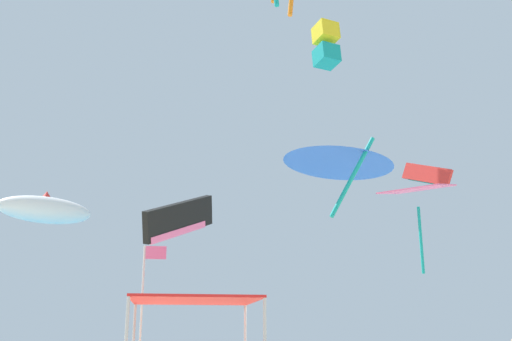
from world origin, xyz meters
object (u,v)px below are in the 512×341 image
object	(u,v)px
canopy_tent	(194,304)
kite_parafoil_red	(427,175)
kite_box_yellow	(326,45)
kite_delta_blue	(339,155)
kite_diamond_pink	(417,194)
kite_parafoil_black	(180,219)
kite_inflatable_white	(45,210)
banner_flag	(144,308)

from	to	relation	value
canopy_tent	kite_parafoil_red	bearing A→B (deg)	51.90
kite_parafoil_red	canopy_tent	bearing A→B (deg)	-69.41
kite_box_yellow	kite_delta_blue	distance (m)	23.57
kite_diamond_pink	kite_box_yellow	bearing A→B (deg)	136.65
kite_parafoil_black	kite_diamond_pink	world-z (taller)	kite_parafoil_black
kite_delta_blue	kite_inflatable_white	world-z (taller)	kite_inflatable_white
canopy_tent	kite_parafoil_black	xyz separation A→B (m)	(-0.15, 13.70, 4.72)
canopy_tent	kite_inflatable_white	world-z (taller)	kite_inflatable_white
kite_parafoil_red	kite_parafoil_black	bearing A→B (deg)	-100.04
kite_delta_blue	kite_inflatable_white	distance (m)	24.27
kite_parafoil_black	kite_delta_blue	distance (m)	10.77
kite_diamond_pink	kite_parafoil_red	xyz separation A→B (m)	(4.96, 9.23, 3.66)
kite_delta_blue	kite_parafoil_red	distance (m)	19.25
kite_box_yellow	kite_parafoil_red	distance (m)	11.84
kite_inflatable_white	kite_parafoil_red	world-z (taller)	kite_parafoil_red
kite_delta_blue	canopy_tent	bearing A→B (deg)	133.08
canopy_tent	banner_flag	distance (m)	2.26
kite_parafoil_black	kite_parafoil_red	bearing A→B (deg)	153.93
canopy_tent	kite_inflatable_white	bearing A→B (deg)	109.34
canopy_tent	kite_diamond_pink	world-z (taller)	kite_diamond_pink
kite_diamond_pink	canopy_tent	bearing A→B (deg)	-91.32
banner_flag	kite_inflatable_white	bearing A→B (deg)	108.11
canopy_tent	kite_delta_blue	distance (m)	8.35
canopy_tent	kite_inflatable_white	xyz separation A→B (m)	(-8.53, 24.31, 7.16)
kite_delta_blue	banner_flag	bearing A→B (deg)	113.21
banner_flag	kite_diamond_pink	world-z (taller)	kite_diamond_pink
kite_box_yellow	kite_diamond_pink	distance (m)	18.17
canopy_tent	kite_parafoil_black	world-z (taller)	kite_parafoil_black
kite_inflatable_white	kite_parafoil_red	distance (m)	24.57
kite_box_yellow	kite_delta_blue	size ratio (longest dim) A/B	0.83
canopy_tent	banner_flag	size ratio (longest dim) A/B	0.79
banner_flag	kite_delta_blue	size ratio (longest dim) A/B	1.02
banner_flag	kite_diamond_pink	bearing A→B (deg)	36.33
kite_parafoil_black	kite_inflatable_white	xyz separation A→B (m)	(-8.39, 10.61, 2.44)
kite_box_yellow	kite_parafoil_red	world-z (taller)	kite_box_yellow
kite_parafoil_red	kite_box_yellow	bearing A→B (deg)	-146.33
banner_flag	kite_diamond_pink	xyz separation A→B (m)	(11.78, 8.66, 5.60)
kite_delta_blue	kite_parafoil_black	bearing A→B (deg)	30.91
kite_diamond_pink	kite_inflatable_white	bearing A→B (deg)	-172.07
kite_parafoil_black	kite_parafoil_red	xyz separation A→B (m)	(15.67, 6.10, 4.54)
canopy_tent	kite_box_yellow	xyz separation A→B (m)	(9.95, 22.40, 19.38)
canopy_tent	kite_diamond_pink	size ratio (longest dim) A/B	0.76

